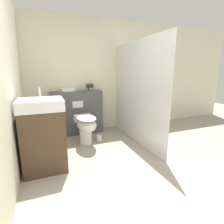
# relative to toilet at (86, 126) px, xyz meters

# --- Properties ---
(ground_plane) EXTENTS (12.00, 12.00, 0.00)m
(ground_plane) POSITION_rel_toilet_xyz_m (0.38, -1.49, -0.37)
(ground_plane) COLOR #9E9384
(wall_back) EXTENTS (8.00, 0.06, 2.50)m
(wall_back) POSITION_rel_toilet_xyz_m (0.38, 0.85, 0.88)
(wall_back) COLOR beige
(wall_back) RESTS_ON ground_plane
(partition_panel) EXTENTS (1.10, 0.26, 0.95)m
(partition_panel) POSITION_rel_toilet_xyz_m (-0.03, 0.67, 0.10)
(partition_panel) COLOR #4C4C51
(partition_panel) RESTS_ON ground_plane
(shower_glass) EXTENTS (0.04, 1.96, 1.92)m
(shower_glass) POSITION_rel_toilet_xyz_m (0.97, -0.16, 0.59)
(shower_glass) COLOR silver
(shower_glass) RESTS_ON ground_plane
(toilet) EXTENTS (0.34, 0.72, 0.56)m
(toilet) POSITION_rel_toilet_xyz_m (0.00, 0.00, 0.00)
(toilet) COLOR white
(toilet) RESTS_ON ground_plane
(sink_vanity) EXTENTS (0.57, 0.51, 1.15)m
(sink_vanity) POSITION_rel_toilet_xyz_m (-0.74, -0.61, 0.14)
(sink_vanity) COLOR #473323
(sink_vanity) RESTS_ON ground_plane
(hair_drier) EXTENTS (0.18, 0.08, 0.15)m
(hair_drier) POSITION_rel_toilet_xyz_m (0.28, 0.70, 0.68)
(hair_drier) COLOR #2D2D33
(hair_drier) RESTS_ON partition_panel
(folded_towel) EXTENTS (0.27, 0.14, 0.06)m
(folded_towel) POSITION_rel_toilet_xyz_m (-0.20, 0.70, 0.61)
(folded_towel) COLOR white
(folded_towel) RESTS_ON partition_panel
(spare_toilet_roll) EXTENTS (0.11, 0.11, 0.11)m
(spare_toilet_roll) POSITION_rel_toilet_xyz_m (0.29, 0.10, -0.32)
(spare_toilet_roll) COLOR white
(spare_toilet_roll) RESTS_ON ground_plane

